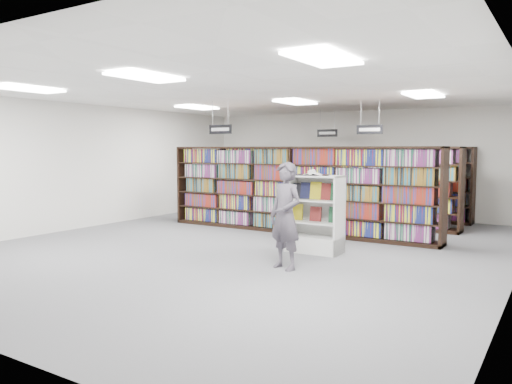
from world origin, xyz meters
The scene contains 19 objects.
floor centered at (0.00, 0.00, 0.00)m, with size 12.00×12.00×0.00m, color #4A4B4F.
ceiling centered at (0.00, 0.00, 3.20)m, with size 10.00×12.00×0.10m, color white.
wall_back centered at (0.00, 6.00, 1.60)m, with size 10.00×0.10×3.20m, color silver.
wall_left centered at (-5.00, 0.00, 1.60)m, with size 0.10×12.00×3.20m, color silver.
bookshelf_row_near centered at (0.00, 2.00, 1.05)m, with size 7.00×0.60×2.10m.
bookshelf_row_mid centered at (0.00, 4.00, 1.05)m, with size 7.00×0.60×2.10m.
bookshelf_row_far centered at (0.00, 5.70, 1.05)m, with size 7.00×0.60×2.10m.
aisle_sign_left centered at (-1.50, 1.00, 2.53)m, with size 0.65×0.02×0.80m.
aisle_sign_right centered at (1.50, 3.00, 2.53)m, with size 0.65×0.02×0.80m.
aisle_sign_center centered at (-0.50, 5.00, 2.53)m, with size 0.65×0.02×0.80m.
troffer_front_left centered at (-3.00, -3.00, 3.16)m, with size 0.60×1.20×0.04m, color white.
troffer_front_center centered at (0.00, -3.00, 3.16)m, with size 0.60×1.20×0.04m, color white.
troffer_front_right centered at (3.00, -3.00, 3.16)m, with size 0.60×1.20×0.04m, color white.
troffer_back_left centered at (-3.00, 2.00, 3.16)m, with size 0.60×1.20×0.04m, color white.
troffer_back_center centered at (0.00, 2.00, 3.16)m, with size 0.60×1.20×0.04m, color white.
troffer_back_right centered at (3.00, 2.00, 3.16)m, with size 0.60×1.20×0.04m, color white.
endcap_display centered at (1.41, 0.18, 0.50)m, with size 1.10×0.55×1.53m.
open_book centered at (1.35, 0.15, 1.56)m, with size 0.73×0.54×0.13m.
shopper centered at (1.59, -1.37, 0.91)m, with size 0.67×0.44×1.82m, color #49434D.
Camera 1 is at (5.61, -8.74, 2.05)m, focal length 35.00 mm.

